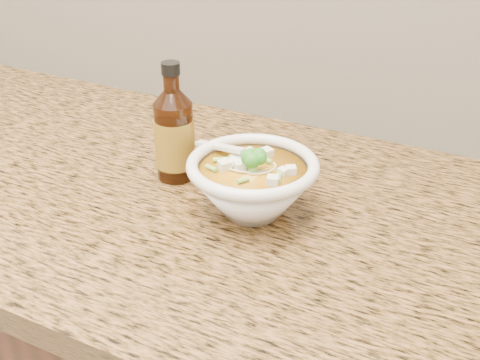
% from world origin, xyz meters
% --- Properties ---
extents(counter_slab, '(4.00, 0.68, 0.04)m').
position_xyz_m(counter_slab, '(0.00, 1.68, 0.88)').
color(counter_slab, brown).
rests_on(counter_slab, cabinet).
extents(soup_bowl, '(0.21, 0.19, 0.10)m').
position_xyz_m(soup_bowl, '(0.28, 1.65, 0.94)').
color(soup_bowl, silver).
rests_on(soup_bowl, counter_slab).
extents(hot_sauce_bottle, '(0.08, 0.08, 0.19)m').
position_xyz_m(hot_sauce_bottle, '(0.13, 1.70, 0.97)').
color(hot_sauce_bottle, '#391707').
rests_on(hot_sauce_bottle, counter_slab).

